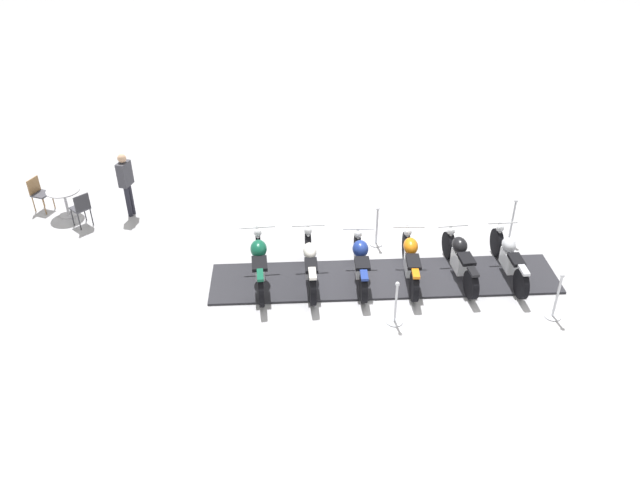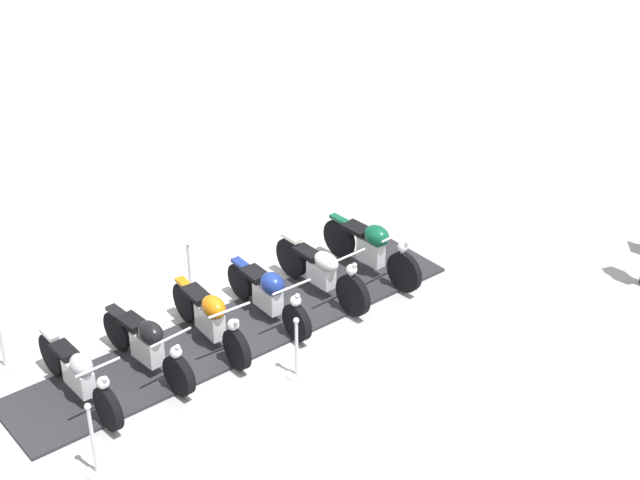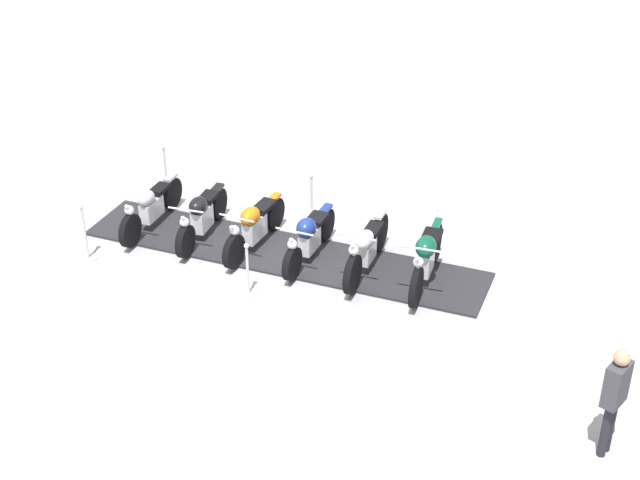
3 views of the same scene
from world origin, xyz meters
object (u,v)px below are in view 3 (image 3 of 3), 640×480
Objects in this scene: motorcycle_black at (201,216)px; stanchion_right_mid at (248,278)px; motorcycle_cream at (366,248)px; stanchion_left_mid at (312,206)px; motorcycle_forest at (426,257)px; motorcycle_copper at (254,226)px; stanchion_left_front at (166,178)px; stanchion_right_front at (86,241)px; motorcycle_chrome at (151,207)px; motorcycle_navy at (309,237)px; bystander_person at (615,393)px.

stanchion_right_mid is at bearing 44.58° from motorcycle_black.
stanchion_left_mid is at bearing -133.15° from motorcycle_cream.
stanchion_right_mid is (-2.20, -2.19, -0.24)m from motorcycle_forest.
stanchion_left_mid is (-0.88, 2.79, -0.02)m from stanchion_right_mid.
stanchion_left_front is (-3.05, 0.60, -0.18)m from motorcycle_copper.
stanchion_right_front reaches higher than motorcycle_copper.
motorcycle_chrome is 3.30m from motorcycle_navy.
stanchion_right_mid is 2.92m from stanchion_left_mid.
bystander_person is at bearing 53.71° from motorcycle_cream.
stanchion_left_front is at bearing -7.33° from bystander_person.
stanchion_right_mid is (4.00, -1.80, -0.00)m from stanchion_left_front.
bystander_person is at bearing 68.18° from motorcycle_copper.
motorcycle_chrome is 3.11m from stanchion_right_mid.
motorcycle_navy is 1.61m from stanchion_left_mid.
motorcycle_chrome is at bearing -134.03° from stanchion_left_mid.
motorcycle_copper is at bearing 128.59° from stanchion_right_mid.
stanchion_right_front is 1.13× the size of stanchion_left_mid.
stanchion_right_front is at bearing -162.51° from stanchion_right_mid.
bystander_person is (5.30, -1.69, 0.52)m from motorcycle_cream.
stanchion_right_front is 1.06× the size of stanchion_left_front.
motorcycle_chrome is at bearing -0.65° from bystander_person.
motorcycle_chrome is at bearing -91.08° from motorcycle_cream.
stanchion_right_front is 1.11× the size of stanchion_right_mid.
stanchion_left_mid is (0.08, 1.59, -0.21)m from motorcycle_copper.
stanchion_right_front reaches higher than motorcycle_chrome.
bystander_person is (6.35, -1.34, 0.52)m from motorcycle_navy.
stanchion_right_mid is at bearing 3.11° from bystander_person.
stanchion_right_mid is 6.48m from bystander_person.
stanchion_right_front is 9.66m from bystander_person.
motorcycle_copper is at bearing -92.82° from stanchion_left_mid.
motorcycle_navy is at bearing -52.35° from stanchion_left_mid.
motorcycle_forest reaches higher than stanchion_left_mid.
motorcycle_navy is at bearing 93.20° from motorcycle_copper.
stanchion_right_mid is at bearing 24.61° from motorcycle_copper.
stanchion_left_front is at bearing -110.20° from motorcycle_navy.
motorcycle_black is at bearing -91.07° from motorcycle_cream.
motorcycle_chrome reaches higher than motorcycle_navy.
motorcycle_forest is 2.12× the size of stanchion_right_mid.
bystander_person reaches higher than motorcycle_chrome.
motorcycle_cream is at bearing -93.91° from motorcycle_forest.
stanchion_right_front is at bearing -58.75° from motorcycle_copper.
motorcycle_black is 2.07× the size of stanchion_left_mid.
motorcycle_forest is 1.91× the size of stanchion_right_front.
motorcycle_cream is 1.29× the size of bystander_person.
bystander_person reaches higher than stanchion_right_front.
motorcycle_black is 2.02× the size of stanchion_right_mid.
motorcycle_chrome is 1.01× the size of motorcycle_forest.
stanchion_right_front is (-1.12, -1.85, -0.12)m from motorcycle_black.
stanchion_right_front is at bearing -68.37° from motorcycle_navy.
stanchion_right_mid reaches higher than motorcycle_chrome.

